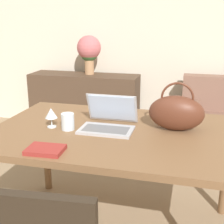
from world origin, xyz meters
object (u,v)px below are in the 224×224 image
at_px(wine_glass, 51,114).
at_px(handbag, 176,112).
at_px(drinking_glass, 68,122).
at_px(laptop, 109,119).
at_px(flower_vase, 89,50).

xyz_separation_m(wine_glass, handbag, (0.78, 0.15, 0.03)).
bearing_deg(drinking_glass, laptop, 22.42).
relative_size(drinking_glass, wine_glass, 0.83).
xyz_separation_m(laptop, drinking_glass, (-0.24, -0.10, -0.00)).
relative_size(drinking_glass, handbag, 0.31).
distance_m(drinking_glass, handbag, 0.69).
relative_size(laptop, handbag, 0.97).
height_order(laptop, flower_vase, flower_vase).
relative_size(laptop, drinking_glass, 3.15).
distance_m(laptop, handbag, 0.43).
bearing_deg(laptop, flower_vase, 112.17).
distance_m(laptop, wine_glass, 0.37).
height_order(drinking_glass, wine_glass, wine_glass).
xyz_separation_m(laptop, wine_glass, (-0.36, -0.09, 0.03)).
height_order(laptop, drinking_glass, laptop).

